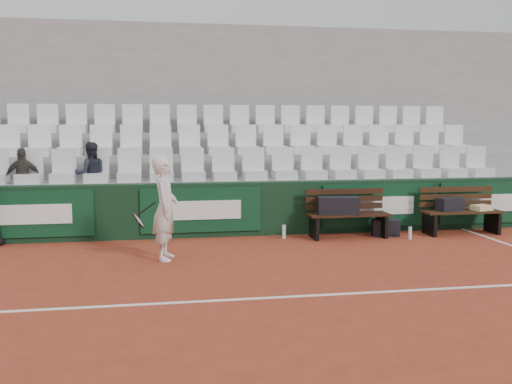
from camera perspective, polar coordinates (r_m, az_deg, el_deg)
name	(u,v)px	position (r m, az deg, el deg)	size (l,w,h in m)	color
ground	(243,299)	(6.89, -1.28, -10.69)	(80.00, 80.00, 0.00)	#973822
court_baseline	(243,299)	(6.89, -1.28, -10.66)	(18.00, 0.06, 0.01)	white
back_barrier	(215,209)	(10.66, -4.12, -1.74)	(18.00, 0.34, 1.00)	black
grandstand_tier_front	(208,205)	(11.28, -4.79, -1.29)	(18.00, 0.95, 1.00)	gray
grandstand_tier_mid	(204,188)	(12.19, -5.19, 0.37)	(18.00, 0.95, 1.45)	#999996
grandstand_tier_back	(201,174)	(13.11, -5.54, 1.79)	(18.00, 0.95, 1.90)	gray
grandstand_rear_wall	(198,119)	(13.69, -5.80, 7.23)	(18.00, 0.30, 4.40)	gray
seat_row_front	(209,164)	(11.02, -4.75, 2.79)	(11.90, 0.44, 0.63)	silver
seat_row_mid	(204,140)	(11.95, -5.18, 5.24)	(11.90, 0.44, 0.63)	white
seat_row_back	(201,118)	(12.89, -5.54, 7.34)	(11.90, 0.44, 0.63)	white
bench_left	(348,225)	(10.65, 9.19, -3.33)	(1.50, 0.56, 0.45)	black
bench_right	(461,222)	(11.55, 19.84, -2.86)	(1.50, 0.56, 0.45)	#361F10
sports_bag_left	(338,205)	(10.50, 8.23, -1.33)	(0.73, 0.31, 0.31)	black
sports_bag_right	(450,204)	(11.44, 18.86, -1.16)	(0.52, 0.24, 0.24)	black
towel	(481,208)	(11.68, 21.62, -1.47)	(0.36, 0.26, 0.10)	beige
sports_bag_ground	(385,227)	(11.00, 12.80, -3.48)	(0.50, 0.30, 0.30)	black
water_bottle_near	(284,232)	(10.45, 2.80, -3.98)	(0.07, 0.07, 0.25)	silver
water_bottle_far	(410,233)	(10.75, 15.15, -3.98)	(0.06, 0.06, 0.23)	silver
tennis_player	(165,208)	(8.82, -9.09, -1.63)	(0.72, 0.63, 1.59)	silver
spectator_b	(22,153)	(11.28, -22.35, 3.58)	(0.64, 0.27, 1.10)	#322E28
spectator_c	(90,150)	(11.08, -16.26, 4.04)	(0.58, 0.45, 1.20)	#202430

